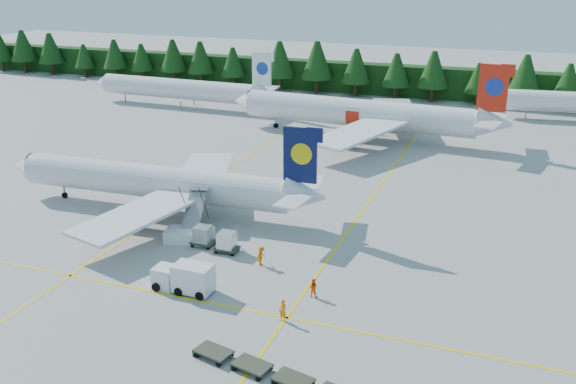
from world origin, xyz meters
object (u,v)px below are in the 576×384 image
(airliner_red, at_px, (352,113))
(service_truck, at_px, (183,277))
(airliner_navy, at_px, (148,181))
(airstairs, at_px, (190,231))

(airliner_red, bearing_deg, service_truck, -86.10)
(airliner_red, height_order, service_truck, airliner_red)
(airliner_navy, distance_m, airliner_red, 39.54)
(airliner_navy, bearing_deg, airstairs, -37.64)
(airliner_red, distance_m, service_truck, 52.56)
(airliner_navy, relative_size, service_truck, 7.05)
(airliner_navy, height_order, airstairs, airliner_navy)
(airstairs, relative_size, service_truck, 1.31)
(airliner_red, xyz_separation_m, airstairs, (-4.59, -43.23, -2.82))
(airliner_navy, distance_m, airstairs, 10.29)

